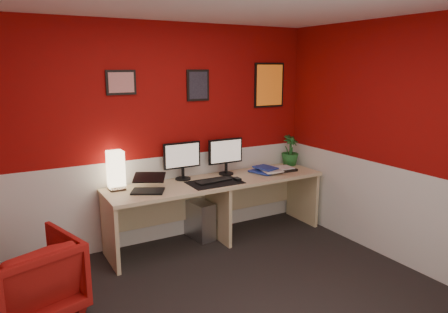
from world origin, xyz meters
TOP-DOWN VIEW (x-y plane):
  - wall_back at (0.00, 1.75)m, footprint 4.00×0.01m
  - wall_right at (2.00, 0.00)m, footprint 0.01×3.50m
  - wainscot_back at (0.00, 1.75)m, footprint 4.00×0.01m
  - wainscot_right at (2.00, 0.00)m, footprint 0.01×3.50m
  - desk at (0.63, 1.41)m, footprint 2.60×0.65m
  - shoji_lamp at (-0.49, 1.60)m, footprint 0.16×0.16m
  - laptop at (-0.23, 1.36)m, footprint 0.40×0.36m
  - monitor_left at (0.29, 1.63)m, footprint 0.45×0.06m
  - monitor_right at (0.85, 1.59)m, footprint 0.45×0.06m
  - desk_mat at (0.55, 1.32)m, footprint 0.60×0.38m
  - keyboard at (0.55, 1.35)m, footprint 0.43×0.18m
  - mouse at (0.81, 1.26)m, footprint 0.06×0.10m
  - book_bottom at (1.16, 1.39)m, footprint 0.30×0.35m
  - book_middle at (1.23, 1.39)m, footprint 0.28×0.35m
  - book_top at (1.20, 1.39)m, footprint 0.25×0.30m
  - zen_tray at (1.53, 1.40)m, footprint 0.36×0.27m
  - potted_plant at (1.82, 1.59)m, footprint 0.26×0.26m
  - pc_tower at (0.46, 1.58)m, footprint 0.26×0.47m
  - armchair at (-1.45, 0.81)m, footprint 0.89×0.90m
  - art_left at (-0.35, 1.74)m, footprint 0.32×0.02m
  - art_center at (0.55, 1.74)m, footprint 0.28×0.02m
  - art_right at (1.56, 1.74)m, footprint 0.44×0.02m

SIDE VIEW (x-z plane):
  - pc_tower at x=0.46m, z-range 0.00..0.45m
  - armchair at x=-1.45m, z-range 0.00..0.66m
  - desk at x=0.63m, z-range 0.00..0.73m
  - wainscot_back at x=0.00m, z-range 0.00..1.00m
  - wainscot_right at x=2.00m, z-range 0.00..1.00m
  - desk_mat at x=0.55m, z-range 0.73..0.74m
  - book_bottom at x=1.16m, z-range 0.73..0.76m
  - keyboard at x=0.55m, z-range 0.74..0.75m
  - zen_tray at x=1.53m, z-range 0.73..0.76m
  - mouse at x=0.81m, z-range 0.74..0.77m
  - book_middle at x=1.23m, z-range 0.76..0.78m
  - book_top at x=1.20m, z-range 0.78..0.81m
  - laptop at x=-0.23m, z-range 0.73..0.95m
  - potted_plant at x=1.82m, z-range 0.73..1.13m
  - shoji_lamp at x=-0.49m, z-range 0.73..1.13m
  - monitor_left at x=0.29m, z-range 0.73..1.31m
  - monitor_right at x=0.85m, z-range 0.73..1.31m
  - wall_back at x=0.00m, z-range 0.00..2.50m
  - wall_right at x=2.00m, z-range 0.00..2.50m
  - art_right at x=1.56m, z-range 1.50..2.06m
  - art_center at x=0.55m, z-range 1.62..1.98m
  - art_left at x=-0.35m, z-range 1.72..1.98m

